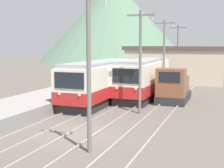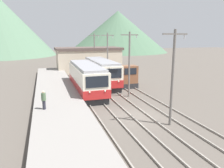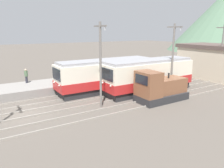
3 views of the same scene
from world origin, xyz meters
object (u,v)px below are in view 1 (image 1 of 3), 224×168
object	(u,v)px
commuter_train_center	(144,80)
shunting_locomotive	(174,88)
catenary_mast_mid	(140,58)
commuter_train_left	(100,83)
catenary_mast_distant	(178,52)
catenary_mast_near	(89,66)
catenary_mast_far	(164,54)

from	to	relation	value
commuter_train_center	shunting_locomotive	xyz separation A→B (m)	(3.00, -1.26, -0.46)
shunting_locomotive	catenary_mast_mid	distance (m)	6.37
catenary_mast_mid	commuter_train_left	bearing A→B (deg)	144.75
commuter_train_center	catenary_mast_mid	size ratio (longest dim) A/B	1.48
catenary_mast_mid	catenary_mast_distant	bearing A→B (deg)	90.00
shunting_locomotive	catenary_mast_near	bearing A→B (deg)	-95.99
shunting_locomotive	catenary_mast_near	xyz separation A→B (m)	(-1.49, -14.21, 2.75)
commuter_train_left	catenary_mast_near	bearing A→B (deg)	-69.80
commuter_train_left	shunting_locomotive	xyz separation A→B (m)	(5.80, 2.51, -0.44)
shunting_locomotive	catenary_mast_far	world-z (taller)	catenary_mast_far
commuter_train_left	catenary_mast_far	size ratio (longest dim) A/B	1.55
catenary_mast_near	catenary_mast_mid	size ratio (longest dim) A/B	1.00
catenary_mast_far	shunting_locomotive	bearing A→B (deg)	-64.38
catenary_mast_distant	catenary_mast_near	bearing A→B (deg)	-90.00
catenary_mast_far	catenary_mast_distant	distance (m)	8.66
catenary_mast_mid	catenary_mast_far	xyz separation A→B (m)	(0.00, 8.66, 0.00)
shunting_locomotive	catenary_mast_distant	xyz separation A→B (m)	(-1.49, 11.78, 2.75)
shunting_locomotive	catenary_mast_mid	size ratio (longest dim) A/B	0.71
catenary_mast_near	catenary_mast_distant	size ratio (longest dim) A/B	1.00
shunting_locomotive	catenary_mast_far	distance (m)	4.42
catenary_mast_mid	catenary_mast_near	bearing A→B (deg)	-90.00
commuter_train_center	catenary_mast_mid	distance (m)	7.34
catenary_mast_near	catenary_mast_far	bearing A→B (deg)	90.00
commuter_train_left	catenary_mast_far	world-z (taller)	catenary_mast_far
commuter_train_left	commuter_train_center	xyz separation A→B (m)	(2.80, 3.76, 0.02)
commuter_train_center	commuter_train_left	bearing A→B (deg)	-126.66
commuter_train_left	catenary_mast_mid	distance (m)	5.76
commuter_train_center	catenary_mast_near	size ratio (longest dim) A/B	1.48
shunting_locomotive	commuter_train_center	bearing A→B (deg)	157.29
commuter_train_left	catenary_mast_distant	xyz separation A→B (m)	(4.31, 14.28, 2.32)
commuter_train_left	catenary_mast_distant	bearing A→B (deg)	73.22
catenary_mast_mid	catenary_mast_distant	distance (m)	17.33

